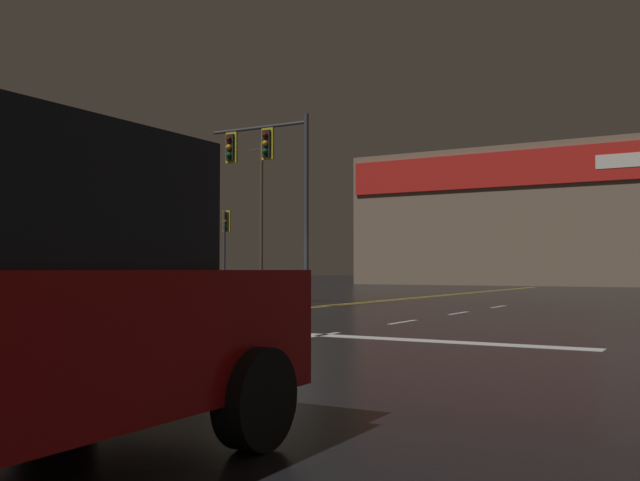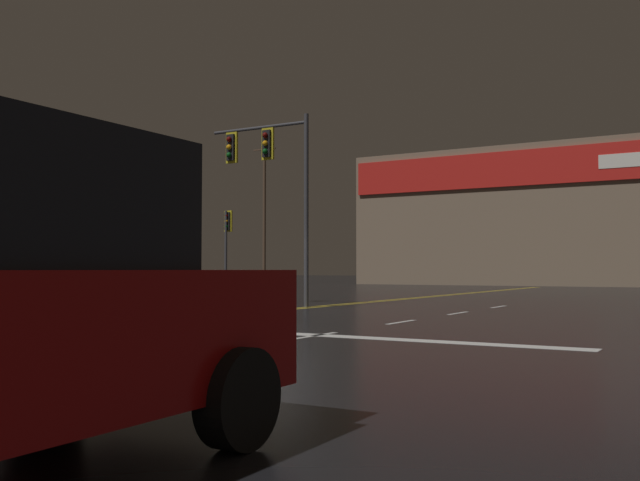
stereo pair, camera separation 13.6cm
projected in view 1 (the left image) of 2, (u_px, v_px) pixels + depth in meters
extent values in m
plane|color=black|center=(267.00, 311.00, 19.07)|extent=(200.00, 200.00, 0.00)
cube|color=gold|center=(263.00, 311.00, 19.15)|extent=(0.12, 60.00, 0.01)
cube|color=gold|center=(272.00, 311.00, 19.00)|extent=(0.12, 60.00, 0.01)
cube|color=silver|center=(91.00, 309.00, 19.87)|extent=(0.12, 1.40, 0.01)
cube|color=silver|center=(178.00, 304.00, 22.98)|extent=(0.12, 1.40, 0.01)
cube|color=silver|center=(244.00, 300.00, 26.10)|extent=(0.12, 1.40, 0.01)
cube|color=silver|center=(319.00, 336.00, 12.04)|extent=(0.12, 1.40, 0.01)
cube|color=silver|center=(403.00, 322.00, 15.16)|extent=(0.12, 1.40, 0.01)
cube|color=silver|center=(459.00, 313.00, 18.27)|extent=(0.12, 1.40, 0.01)
cube|color=silver|center=(499.00, 307.00, 21.39)|extent=(0.12, 1.40, 0.01)
cube|color=silver|center=(322.00, 335.00, 12.14)|extent=(9.06, 0.40, 0.01)
cylinder|color=#38383D|center=(306.00, 210.00, 21.32)|extent=(0.14, 0.14, 5.81)
cylinder|color=#38383D|center=(259.00, 128.00, 22.30)|extent=(3.49, 0.10, 0.10)
cube|color=black|center=(268.00, 144.00, 22.10)|extent=(0.28, 0.24, 0.84)
cube|color=gold|center=(268.00, 144.00, 22.10)|extent=(0.42, 0.08, 0.99)
sphere|color=#500705|center=(265.00, 135.00, 21.97)|extent=(0.17, 0.17, 0.17)
sphere|color=orange|center=(265.00, 143.00, 21.96)|extent=(0.17, 0.17, 0.17)
sphere|color=#084513|center=(265.00, 151.00, 21.95)|extent=(0.17, 0.17, 0.17)
cube|color=black|center=(232.00, 148.00, 22.80)|extent=(0.28, 0.24, 0.84)
cube|color=gold|center=(232.00, 148.00, 22.80)|extent=(0.42, 0.08, 0.99)
sphere|color=#500705|center=(229.00, 139.00, 22.67)|extent=(0.17, 0.17, 0.17)
sphere|color=orange|center=(229.00, 147.00, 22.66)|extent=(0.17, 0.17, 0.17)
sphere|color=#084513|center=(229.00, 155.00, 22.65)|extent=(0.17, 0.17, 0.17)
cylinder|color=#38383D|center=(224.00, 252.00, 33.09)|extent=(0.13, 0.13, 3.85)
cube|color=black|center=(227.00, 221.00, 33.30)|extent=(0.28, 0.24, 0.84)
cube|color=gold|center=(227.00, 221.00, 33.30)|extent=(0.42, 0.08, 0.99)
sphere|color=#500705|center=(225.00, 216.00, 33.18)|extent=(0.17, 0.17, 0.17)
sphere|color=orange|center=(225.00, 221.00, 33.17)|extent=(0.17, 0.17, 0.17)
sphere|color=#084513|center=(225.00, 226.00, 33.15)|extent=(0.17, 0.17, 0.17)
cylinder|color=black|center=(57.00, 377.00, 5.32)|extent=(0.23, 0.64, 0.64)
cylinder|color=black|center=(256.00, 398.00, 4.43)|extent=(0.23, 0.64, 0.64)
cube|color=#7A6651|center=(559.00, 218.00, 51.92)|extent=(28.51, 10.00, 9.72)
cube|color=red|center=(542.00, 166.00, 47.63)|extent=(27.94, 0.20, 2.43)
cube|color=white|center=(622.00, 161.00, 45.10)|extent=(3.20, 0.16, 0.90)
cylinder|color=#4C3828|center=(261.00, 212.00, 59.91)|extent=(0.26, 0.26, 11.87)
cube|color=#4C3828|center=(262.00, 149.00, 60.12)|extent=(2.20, 0.12, 0.12)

